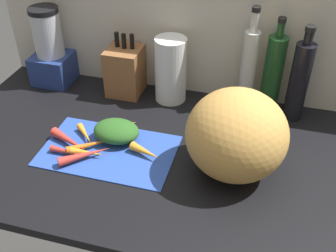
% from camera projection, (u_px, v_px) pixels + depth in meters
% --- Properties ---
extents(ground_plane, '(1.70, 0.80, 0.03)m').
position_uv_depth(ground_plane, '(196.00, 158.00, 1.27)').
color(ground_plane, black).
extents(wall_back, '(1.70, 0.03, 0.60)m').
position_uv_depth(wall_back, '(224.00, 18.00, 1.38)').
color(wall_back, beige).
rests_on(wall_back, ground_plane).
extents(cutting_board, '(0.42, 0.26, 0.01)m').
position_uv_depth(cutting_board, '(109.00, 150.00, 1.27)').
color(cutting_board, '#2D51B7').
rests_on(cutting_board, ground_plane).
extents(carrot_0, '(0.14, 0.11, 0.02)m').
position_uv_depth(carrot_0, '(91.00, 144.00, 1.27)').
color(carrot_0, orange).
rests_on(carrot_0, cutting_board).
extents(carrot_1, '(0.14, 0.13, 0.03)m').
position_uv_depth(carrot_1, '(85.00, 155.00, 1.23)').
color(carrot_1, red).
rests_on(carrot_1, cutting_board).
extents(carrot_2, '(0.15, 0.09, 0.03)m').
position_uv_depth(carrot_2, '(69.00, 141.00, 1.28)').
color(carrot_2, red).
rests_on(carrot_2, cutting_board).
extents(carrot_3, '(0.11, 0.06, 0.03)m').
position_uv_depth(carrot_3, '(145.00, 152.00, 1.24)').
color(carrot_3, orange).
rests_on(carrot_3, cutting_board).
extents(carrot_4, '(0.11, 0.03, 0.02)m').
position_uv_depth(carrot_4, '(87.00, 153.00, 1.24)').
color(carrot_4, orange).
rests_on(carrot_4, cutting_board).
extents(carrot_5, '(0.12, 0.03, 0.02)m').
position_uv_depth(carrot_5, '(68.00, 152.00, 1.25)').
color(carrot_5, red).
rests_on(carrot_5, cutting_board).
extents(carrot_6, '(0.09, 0.09, 0.02)m').
position_uv_depth(carrot_6, '(85.00, 134.00, 1.32)').
color(carrot_6, orange).
rests_on(carrot_6, cutting_board).
extents(carrot_7, '(0.12, 0.10, 0.03)m').
position_uv_depth(carrot_7, '(119.00, 126.00, 1.34)').
color(carrot_7, orange).
rests_on(carrot_7, cutting_board).
extents(carrot_greens_pile, '(0.15, 0.12, 0.06)m').
position_uv_depth(carrot_greens_pile, '(116.00, 132.00, 1.29)').
color(carrot_greens_pile, '#2D6023').
rests_on(carrot_greens_pile, cutting_board).
extents(winter_squash, '(0.29, 0.28, 0.27)m').
position_uv_depth(winter_squash, '(236.00, 135.00, 1.13)').
color(winter_squash, gold).
rests_on(winter_squash, ground_plane).
extents(knife_block, '(0.13, 0.13, 0.24)m').
position_uv_depth(knife_block, '(125.00, 71.00, 1.51)').
color(knife_block, brown).
rests_on(knife_block, ground_plane).
extents(blender_appliance, '(0.15, 0.15, 0.30)m').
position_uv_depth(blender_appliance, '(51.00, 51.00, 1.55)').
color(blender_appliance, navy).
rests_on(blender_appliance, ground_plane).
extents(paper_towel_roll, '(0.11, 0.11, 0.24)m').
position_uv_depth(paper_towel_roll, '(171.00, 70.00, 1.45)').
color(paper_towel_roll, white).
rests_on(paper_towel_roll, ground_plane).
extents(bottle_0, '(0.05, 0.05, 0.38)m').
position_uv_depth(bottle_0, '(248.00, 69.00, 1.38)').
color(bottle_0, silver).
rests_on(bottle_0, ground_plane).
extents(bottle_1, '(0.07, 0.07, 0.35)m').
position_uv_depth(bottle_1, '(273.00, 74.00, 1.38)').
color(bottle_1, '#19421E').
rests_on(bottle_1, ground_plane).
extents(bottle_2, '(0.07, 0.07, 0.34)m').
position_uv_depth(bottle_2, '(299.00, 81.00, 1.34)').
color(bottle_2, black).
rests_on(bottle_2, ground_plane).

